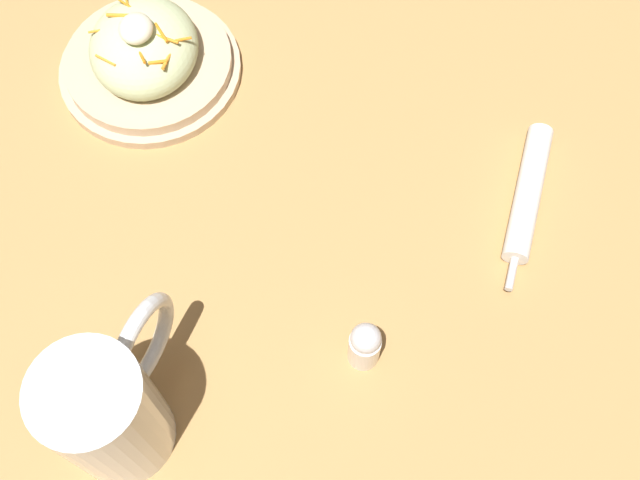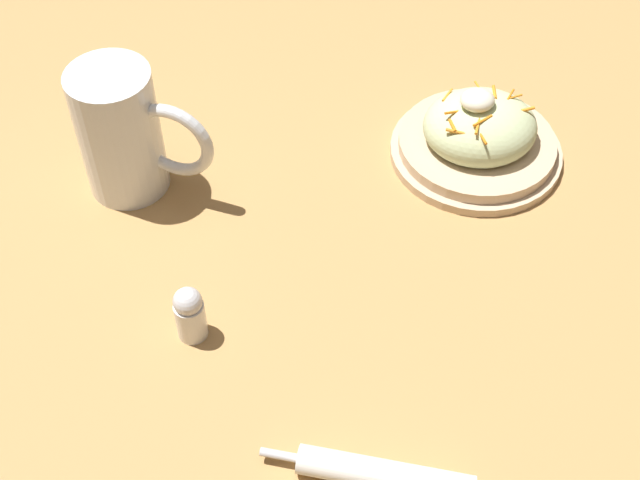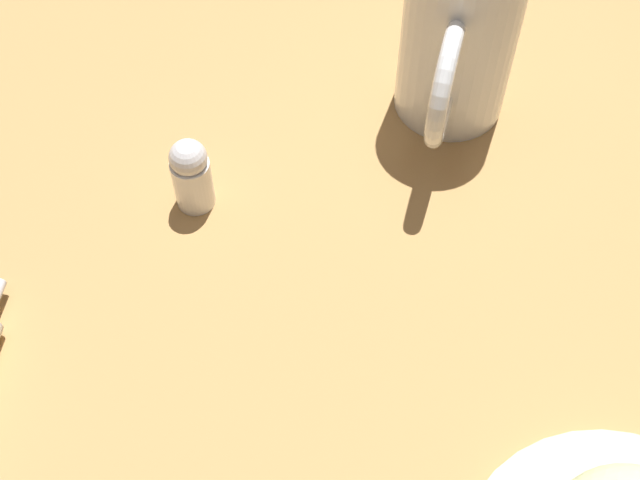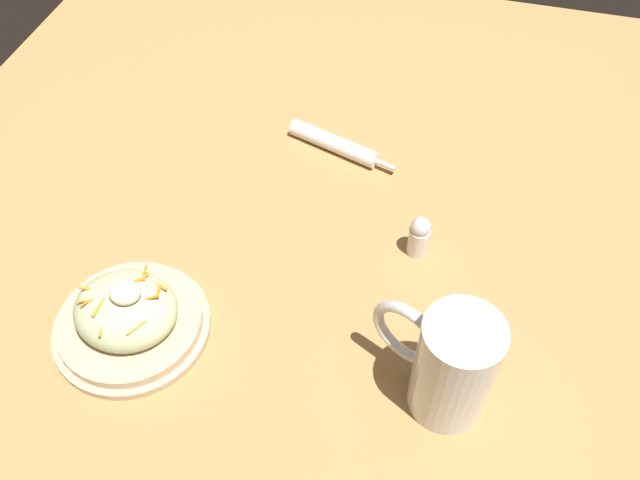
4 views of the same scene
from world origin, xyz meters
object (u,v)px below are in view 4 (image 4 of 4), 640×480
salt_shaker (419,236)px  napkin_roll (335,144)px  beer_mug (450,370)px  salad_plate (128,317)px

salt_shaker → napkin_roll: bearing=-46.8°
salt_shaker → beer_mug: bearing=107.2°
beer_mug → salt_shaker: size_ratio=2.33×
beer_mug → salt_shaker: (0.07, -0.23, -0.04)m
salad_plate → salt_shaker: 0.42m
napkin_roll → salt_shaker: 0.25m
napkin_roll → salt_shaker: (-0.17, 0.18, 0.02)m
napkin_roll → salt_shaker: salt_shaker is taller
beer_mug → salad_plate: bearing=1.0°
beer_mug → napkin_roll: bearing=-59.4°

